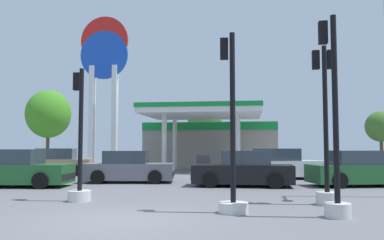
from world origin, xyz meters
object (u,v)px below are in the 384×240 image
at_px(car_3, 129,168).
at_px(tree_0, 48,114).
at_px(traffic_signal_3, 326,146).
at_px(traffic_signal_1, 80,164).
at_px(tree_2, 381,127).
at_px(car_1, 279,165).
at_px(car_5, 54,163).
at_px(traffic_signal_0, 335,150).
at_px(tree_1, 205,120).
at_px(car_0, 17,170).
at_px(station_pole_sign, 104,71).
at_px(car_4, 359,170).
at_px(car_2, 243,170).
at_px(traffic_signal_2, 232,159).

bearing_deg(car_3, tree_0, 126.29).
bearing_deg(traffic_signal_3, car_3, 141.18).
xyz_separation_m(traffic_signal_1, tree_2, (18.16, 28.97, 2.52)).
bearing_deg(traffic_signal_3, car_1, 93.86).
xyz_separation_m(car_5, traffic_signal_1, (6.44, -11.04, 0.44)).
height_order(traffic_signal_0, tree_1, tree_1).
bearing_deg(tree_2, car_0, -132.29).
relative_size(station_pole_sign, car_5, 2.56).
bearing_deg(car_0, traffic_signal_3, -17.02).
bearing_deg(car_3, traffic_signal_1, -86.49).
relative_size(traffic_signal_1, tree_2, 0.81).
xyz_separation_m(traffic_signal_3, tree_2, (10.60, 28.70, 1.97)).
xyz_separation_m(station_pole_sign, traffic_signal_0, (13.61, -20.75, -6.25)).
bearing_deg(car_0, car_4, 8.98).
bearing_deg(car_3, station_pole_sign, 115.76).
bearing_deg(traffic_signal_0, car_3, 131.98).
bearing_deg(car_5, car_4, -16.04).
height_order(car_2, tree_2, tree_2).
relative_size(car_1, traffic_signal_2, 1.03).
height_order(car_3, tree_1, tree_1).
bearing_deg(car_2, tree_0, 133.58).
distance_m(car_1, car_2, 4.77).
xyz_separation_m(tree_0, tree_2, (33.33, 2.18, -1.44)).
relative_size(traffic_signal_2, tree_2, 0.90).
bearing_deg(traffic_signal_3, car_4, 67.52).
bearing_deg(station_pole_sign, tree_1, 52.76).
relative_size(car_4, traffic_signal_0, 0.93).
bearing_deg(tree_2, car_1, -120.55).
xyz_separation_m(station_pole_sign, tree_2, (24.42, 10.17, -4.17)).
bearing_deg(car_5, car_3, -35.80).
bearing_deg(station_pole_sign, car_5, -91.37).
distance_m(car_0, car_3, 4.96).
height_order(car_2, car_5, car_5).
bearing_deg(traffic_signal_0, tree_0, 128.10).
distance_m(car_0, tree_2, 33.91).
bearing_deg(tree_2, traffic_signal_0, -109.26).
height_order(car_0, car_3, car_0).
distance_m(car_1, tree_0, 28.14).
distance_m(car_0, traffic_signal_1, 6.08).
bearing_deg(car_0, car_5, 104.88).
bearing_deg(tree_0, car_4, -39.09).
bearing_deg(station_pole_sign, tree_2, 22.62).
relative_size(station_pole_sign, traffic_signal_2, 2.63).
relative_size(car_5, traffic_signal_3, 1.02).
bearing_deg(car_4, traffic_signal_0, -108.15).
distance_m(station_pole_sign, car_2, 18.87).
bearing_deg(car_4, traffic_signal_1, -147.96).
height_order(car_4, tree_1, tree_1).
bearing_deg(tree_0, traffic_signal_3, -49.39).
height_order(station_pole_sign, car_3, station_pole_sign).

